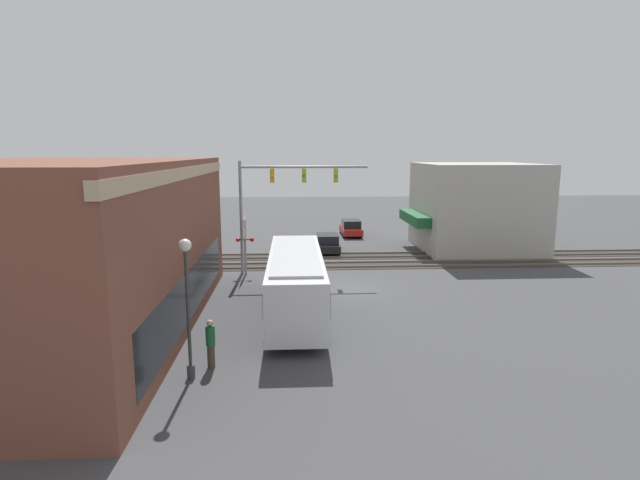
{
  "coord_description": "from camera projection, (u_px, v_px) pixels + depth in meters",
  "views": [
    {
      "loc": [
        -28.04,
        2.9,
        7.92
      ],
      "look_at": [
        2.91,
        1.21,
        2.4
      ],
      "focal_mm": 28.0,
      "sensor_mm": 36.0,
      "label": 1
    }
  ],
  "objects": [
    {
      "name": "rail_track_far",
      "position": [
        331.0,
        256.0,
        38.15
      ],
      "size": [
        2.6,
        60.0,
        0.15
      ],
      "color": "#332D28",
      "rests_on": "ground"
    },
    {
      "name": "pedestrian_by_lamp",
      "position": [
        211.0,
        343.0,
        18.37
      ],
      "size": [
        0.34,
        0.34,
        1.85
      ],
      "color": "#473828",
      "rests_on": "ground"
    },
    {
      "name": "ground_plane",
      "position": [
        343.0,
        289.0,
        29.11
      ],
      "size": [
        120.0,
        120.0,
        0.0
      ],
      "primitive_type": "plane",
      "color": "#424244"
    },
    {
      "name": "brick_building",
      "position": [
        61.0,
        248.0,
        21.75
      ],
      "size": [
        19.79,
        11.19,
        7.55
      ],
      "color": "brown",
      "rests_on": "ground"
    },
    {
      "name": "rail_track_near",
      "position": [
        335.0,
        265.0,
        35.0
      ],
      "size": [
        2.6,
        60.0,
        0.15
      ],
      "color": "#332D28",
      "rests_on": "ground"
    },
    {
      "name": "parked_car_red",
      "position": [
        351.0,
        228.0,
        47.45
      ],
      "size": [
        4.44,
        1.82,
        1.53
      ],
      "color": "#B21E19",
      "rests_on": "ground"
    },
    {
      "name": "city_bus",
      "position": [
        296.0,
        280.0,
        24.35
      ],
      "size": [
        11.08,
        2.59,
        3.11
      ],
      "color": "silver",
      "rests_on": "ground"
    },
    {
      "name": "streetlamp",
      "position": [
        187.0,
        297.0,
        17.15
      ],
      "size": [
        0.44,
        0.44,
        5.01
      ],
      "color": "#38383A",
      "rests_on": "ground"
    },
    {
      "name": "shop_building",
      "position": [
        475.0,
        207.0,
        40.45
      ],
      "size": [
        8.92,
        10.0,
        6.97
      ],
      "color": "#B2ADA3",
      "rests_on": "ground"
    },
    {
      "name": "crossing_signal",
      "position": [
        245.0,
        240.0,
        32.21
      ],
      "size": [
        1.41,
        1.18,
        3.81
      ],
      "color": "gray",
      "rests_on": "ground"
    },
    {
      "name": "traffic_signal_gantry",
      "position": [
        279.0,
        190.0,
        32.17
      ],
      "size": [
        0.42,
        8.31,
        7.33
      ],
      "color": "gray",
      "rests_on": "ground"
    },
    {
      "name": "parked_car_black",
      "position": [
        327.0,
        244.0,
        39.59
      ],
      "size": [
        4.22,
        1.82,
        1.47
      ],
      "color": "black",
      "rests_on": "ground"
    }
  ]
}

